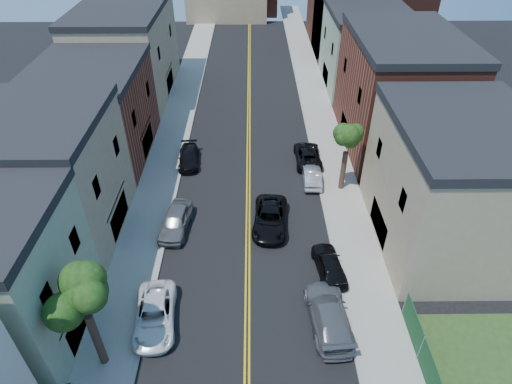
{
  "coord_description": "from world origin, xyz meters",
  "views": [
    {
      "loc": [
        0.37,
        0.54,
        22.05
      ],
      "look_at": [
        0.63,
        26.97,
        2.0
      ],
      "focal_mm": 30.22,
      "sensor_mm": 36.0,
      "label": 1
    }
  ],
  "objects_px": {
    "black_car_right": "(329,264)",
    "silver_car_right": "(312,175)",
    "black_car_left": "(189,157)",
    "dark_car_right_far": "(308,155)",
    "grey_car_left": "(176,221)",
    "white_pickup": "(155,315)",
    "black_suv_lane": "(270,218)",
    "grey_car_right": "(329,315)"
  },
  "relations": [
    {
      "from": "silver_car_right",
      "to": "grey_car_right",
      "type": "bearing_deg",
      "value": 88.64
    },
    {
      "from": "white_pickup",
      "to": "grey_car_left",
      "type": "relative_size",
      "value": 1.07
    },
    {
      "from": "grey_car_left",
      "to": "grey_car_right",
      "type": "relative_size",
      "value": 0.85
    },
    {
      "from": "white_pickup",
      "to": "grey_car_right",
      "type": "distance_m",
      "value": 10.34
    },
    {
      "from": "black_car_right",
      "to": "black_suv_lane",
      "type": "distance_m",
      "value": 6.09
    },
    {
      "from": "black_car_right",
      "to": "silver_car_right",
      "type": "height_order",
      "value": "black_car_right"
    },
    {
      "from": "white_pickup",
      "to": "silver_car_right",
      "type": "bearing_deg",
      "value": 47.39
    },
    {
      "from": "grey_car_right",
      "to": "black_car_right",
      "type": "distance_m",
      "value": 4.2
    },
    {
      "from": "grey_car_right",
      "to": "black_car_right",
      "type": "relative_size",
      "value": 1.32
    },
    {
      "from": "black_car_left",
      "to": "black_suv_lane",
      "type": "xyz_separation_m",
      "value": [
        7.18,
        -8.81,
        0.11
      ]
    },
    {
      "from": "black_car_left",
      "to": "silver_car_right",
      "type": "distance_m",
      "value": 11.41
    },
    {
      "from": "dark_car_right_far",
      "to": "black_suv_lane",
      "type": "distance_m",
      "value": 9.84
    },
    {
      "from": "grey_car_right",
      "to": "black_suv_lane",
      "type": "xyz_separation_m",
      "value": [
        -3.16,
        8.89,
        -0.06
      ]
    },
    {
      "from": "grey_car_right",
      "to": "black_suv_lane",
      "type": "height_order",
      "value": "grey_car_right"
    },
    {
      "from": "silver_car_right",
      "to": "black_suv_lane",
      "type": "xyz_separation_m",
      "value": [
        -3.82,
        -5.8,
        0.06
      ]
    },
    {
      "from": "grey_car_left",
      "to": "black_car_left",
      "type": "bearing_deg",
      "value": 96.43
    },
    {
      "from": "grey_car_left",
      "to": "grey_car_right",
      "type": "distance_m",
      "value": 13.37
    },
    {
      "from": "grey_car_left",
      "to": "black_suv_lane",
      "type": "distance_m",
      "value": 7.1
    },
    {
      "from": "grey_car_left",
      "to": "silver_car_right",
      "type": "height_order",
      "value": "grey_car_left"
    },
    {
      "from": "silver_car_right",
      "to": "black_car_right",
      "type": "bearing_deg",
      "value": 91.23
    },
    {
      "from": "grey_car_left",
      "to": "silver_car_right",
      "type": "xyz_separation_m",
      "value": [
        10.92,
        6.1,
        -0.12
      ]
    },
    {
      "from": "black_car_right",
      "to": "dark_car_right_far",
      "type": "bearing_deg",
      "value": -96.97
    },
    {
      "from": "white_pickup",
      "to": "dark_car_right_far",
      "type": "xyz_separation_m",
      "value": [
        11.0,
        17.79,
        -0.02
      ]
    },
    {
      "from": "dark_car_right_far",
      "to": "black_car_left",
      "type": "bearing_deg",
      "value": 0.92
    },
    {
      "from": "dark_car_right_far",
      "to": "white_pickup",
      "type": "bearing_deg",
      "value": 57.84
    },
    {
      "from": "black_car_left",
      "to": "grey_car_right",
      "type": "relative_size",
      "value": 0.79
    },
    {
      "from": "dark_car_right_far",
      "to": "grey_car_left",
      "type": "bearing_deg",
      "value": 40.22
    },
    {
      "from": "silver_car_right",
      "to": "dark_car_right_far",
      "type": "height_order",
      "value": "dark_car_right_far"
    },
    {
      "from": "black_car_left",
      "to": "grey_car_right",
      "type": "xyz_separation_m",
      "value": [
        10.34,
        -17.7,
        0.17
      ]
    },
    {
      "from": "black_car_left",
      "to": "black_suv_lane",
      "type": "height_order",
      "value": "black_suv_lane"
    },
    {
      "from": "white_pickup",
      "to": "black_suv_lane",
      "type": "bearing_deg",
      "value": 45.08
    },
    {
      "from": "grey_car_right",
      "to": "dark_car_right_far",
      "type": "relative_size",
      "value": 1.13
    },
    {
      "from": "white_pickup",
      "to": "black_suv_lane",
      "type": "xyz_separation_m",
      "value": [
        7.18,
        8.72,
        0.04
      ]
    },
    {
      "from": "dark_car_right_far",
      "to": "black_car_right",
      "type": "bearing_deg",
      "value": 89.57
    },
    {
      "from": "black_car_right",
      "to": "white_pickup",
      "type": "bearing_deg",
      "value": 12.91
    },
    {
      "from": "black_suv_lane",
      "to": "silver_car_right",
      "type": "bearing_deg",
      "value": 61.53
    },
    {
      "from": "black_car_left",
      "to": "dark_car_right_far",
      "type": "distance_m",
      "value": 11.0
    },
    {
      "from": "white_pickup",
      "to": "black_suv_lane",
      "type": "distance_m",
      "value": 11.29
    },
    {
      "from": "silver_car_right",
      "to": "black_suv_lane",
      "type": "height_order",
      "value": "black_suv_lane"
    },
    {
      "from": "white_pickup",
      "to": "dark_car_right_far",
      "type": "height_order",
      "value": "white_pickup"
    },
    {
      "from": "grey_car_right",
      "to": "silver_car_right",
      "type": "distance_m",
      "value": 14.7
    },
    {
      "from": "black_car_left",
      "to": "black_car_right",
      "type": "bearing_deg",
      "value": -55.28
    }
  ]
}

